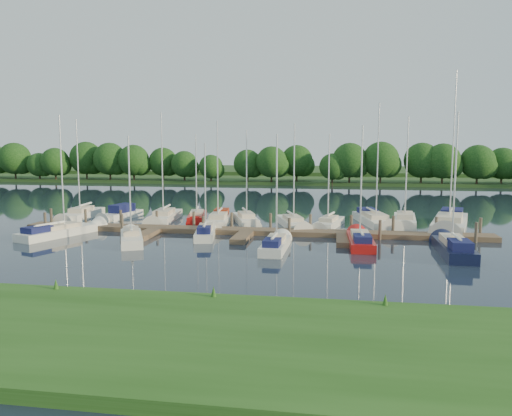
# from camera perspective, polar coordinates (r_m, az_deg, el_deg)

# --- Properties ---
(ground) EXTENTS (260.00, 260.00, 0.00)m
(ground) POSITION_cam_1_polar(r_m,az_deg,el_deg) (34.85, -3.17, -5.19)
(ground) COLOR #192532
(ground) RESTS_ON ground
(near_bank) EXTENTS (90.00, 10.00, 0.50)m
(near_bank) POSITION_cam_1_polar(r_m,az_deg,el_deg) (20.06, -13.26, -14.03)
(near_bank) COLOR #214C15
(near_bank) RESTS_ON ground
(dock) EXTENTS (40.00, 6.00, 0.40)m
(dock) POSITION_cam_1_polar(r_m,az_deg,el_deg) (41.84, -1.03, -2.82)
(dock) COLOR #4F3D2C
(dock) RESTS_ON ground
(mooring_pilings) EXTENTS (38.24, 2.84, 2.00)m
(mooring_pilings) POSITION_cam_1_polar(r_m,az_deg,el_deg) (42.87, -0.77, -2.03)
(mooring_pilings) COLOR #473D33
(mooring_pilings) RESTS_ON ground
(far_shore) EXTENTS (180.00, 30.00, 0.60)m
(far_shore) POSITION_cam_1_polar(r_m,az_deg,el_deg) (108.73, 5.30, 3.34)
(far_shore) COLOR #1F3C17
(far_shore) RESTS_ON ground
(distant_hill) EXTENTS (220.00, 40.00, 1.40)m
(distant_hill) POSITION_cam_1_polar(r_m,az_deg,el_deg) (133.62, 6.03, 4.20)
(distant_hill) COLOR #335525
(distant_hill) RESTS_ON ground
(treeline) EXTENTS (146.09, 10.46, 8.31)m
(treeline) POSITION_cam_1_polar(r_m,az_deg,el_deg) (96.02, 5.15, 5.06)
(treeline) COLOR #38281C
(treeline) RESTS_ON ground
(sailboat_n_0) EXTENTS (2.39, 8.15, 10.49)m
(sailboat_n_0) POSITION_cam_1_polar(r_m,az_deg,el_deg) (54.07, -19.33, -0.87)
(sailboat_n_0) COLOR silver
(sailboat_n_0) RESTS_ON ground
(motorboat) EXTENTS (2.72, 6.00, 1.85)m
(motorboat) POSITION_cam_1_polar(r_m,az_deg,el_deg) (52.92, -15.16, -0.78)
(motorboat) COLOR silver
(motorboat) RESTS_ON ground
(sailboat_n_2) EXTENTS (2.82, 8.70, 11.03)m
(sailboat_n_2) POSITION_cam_1_polar(r_m,az_deg,el_deg) (50.20, -10.47, -1.18)
(sailboat_n_2) COLOR silver
(sailboat_n_2) RESTS_ON ground
(sailboat_n_3) EXTENTS (2.85, 7.00, 8.89)m
(sailboat_n_3) POSITION_cam_1_polar(r_m,az_deg,el_deg) (50.11, -6.76, -1.13)
(sailboat_n_3) COLOR #AE1210
(sailboat_n_3) RESTS_ON ground
(sailboat_n_4) EXTENTS (2.49, 7.90, 10.11)m
(sailboat_n_4) POSITION_cam_1_polar(r_m,az_deg,el_deg) (47.19, -4.28, -1.54)
(sailboat_n_4) COLOR silver
(sailboat_n_4) RESTS_ON ground
(sailboat_n_5) EXTENTS (3.61, 7.14, 9.28)m
(sailboat_n_5) POSITION_cam_1_polar(r_m,az_deg,el_deg) (47.69, -1.12, -1.49)
(sailboat_n_5) COLOR silver
(sailboat_n_5) RESTS_ON ground
(sailboat_n_6) EXTENTS (3.74, 7.70, 9.77)m
(sailboat_n_6) POSITION_cam_1_polar(r_m,az_deg,el_deg) (46.17, 4.26, -1.81)
(sailboat_n_6) COLOR silver
(sailboat_n_6) RESTS_ON ground
(sailboat_n_7) EXTENTS (2.88, 6.92, 8.81)m
(sailboat_n_7) POSITION_cam_1_polar(r_m,az_deg,el_deg) (46.18, 8.28, -1.86)
(sailboat_n_7) COLOR silver
(sailboat_n_7) RESTS_ON ground
(sailboat_n_8) EXTENTS (3.84, 9.42, 11.76)m
(sailboat_n_8) POSITION_cam_1_polar(r_m,az_deg,el_deg) (48.85, 13.40, -1.43)
(sailboat_n_8) COLOR silver
(sailboat_n_8) RESTS_ON ground
(sailboat_n_9) EXTENTS (2.72, 8.21, 10.52)m
(sailboat_n_9) POSITION_cam_1_polar(r_m,az_deg,el_deg) (48.74, 16.62, -1.60)
(sailboat_n_9) COLOR silver
(sailboat_n_9) RESTS_ON ground
(sailboat_n_10) EXTENTS (5.18, 11.59, 14.48)m
(sailboat_n_10) POSITION_cam_1_polar(r_m,az_deg,el_deg) (48.66, 21.25, -1.74)
(sailboat_n_10) COLOR silver
(sailboat_n_10) RESTS_ON ground
(sailboat_s_0) EXTENTS (4.14, 8.09, 10.27)m
(sailboat_s_0) POSITION_cam_1_polar(r_m,az_deg,el_deg) (44.42, -21.42, -2.59)
(sailboat_s_0) COLOR silver
(sailboat_s_0) RESTS_ON ground
(sailboat_s_1) EXTENTS (3.73, 6.38, 8.58)m
(sailboat_s_1) POSITION_cam_1_polar(r_m,az_deg,el_deg) (39.63, -14.06, -3.47)
(sailboat_s_1) COLOR silver
(sailboat_s_1) RESTS_ON ground
(sailboat_s_2) EXTENTS (2.40, 6.17, 8.00)m
(sailboat_s_2) POSITION_cam_1_polar(r_m,az_deg,el_deg) (40.85, -5.80, -2.92)
(sailboat_s_2) COLOR silver
(sailboat_s_2) RESTS_ON ground
(sailboat_s_3) EXTENTS (1.71, 6.66, 8.58)m
(sailboat_s_3) POSITION_cam_1_polar(r_m,az_deg,el_deg) (35.95, 2.27, -4.29)
(sailboat_s_3) COLOR silver
(sailboat_s_3) RESTS_ON ground
(sailboat_s_4) EXTENTS (1.92, 7.26, 9.29)m
(sailboat_s_4) POSITION_cam_1_polar(r_m,az_deg,el_deg) (38.31, 11.82, -3.72)
(sailboat_s_4) COLOR #AE1210
(sailboat_s_4) RESTS_ON ground
(sailboat_s_5) EXTENTS (1.98, 7.80, 10.17)m
(sailboat_s_5) POSITION_cam_1_polar(r_m,az_deg,el_deg) (37.03, 21.59, -4.41)
(sailboat_s_5) COLOR black
(sailboat_s_5) RESTS_ON ground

